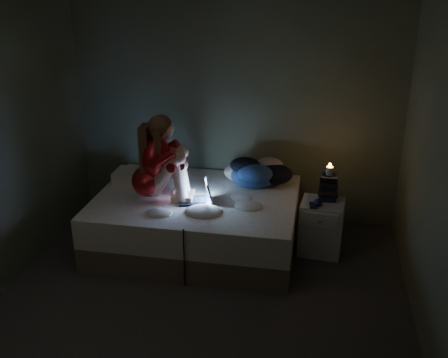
% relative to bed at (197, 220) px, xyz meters
% --- Properties ---
extents(floor, '(3.60, 3.80, 0.02)m').
position_rel_bed_xyz_m(floor, '(0.25, -1.10, -0.29)').
color(floor, black).
rests_on(floor, ground).
extents(wall_back, '(3.60, 0.02, 2.60)m').
position_rel_bed_xyz_m(wall_back, '(0.25, 0.81, 1.02)').
color(wall_back, '#48523D').
rests_on(wall_back, ground).
extents(wall_front, '(3.60, 0.02, 2.60)m').
position_rel_bed_xyz_m(wall_front, '(0.25, -3.01, 1.02)').
color(wall_front, '#48523D').
rests_on(wall_front, ground).
extents(wall_right, '(0.02, 3.80, 2.60)m').
position_rel_bed_xyz_m(wall_right, '(2.06, -1.10, 1.02)').
color(wall_right, '#48523D').
rests_on(wall_right, ground).
extents(bed, '(2.01, 1.51, 0.55)m').
position_rel_bed_xyz_m(bed, '(0.00, 0.00, 0.00)').
color(bed, '#BDB5A9').
rests_on(bed, ground).
extents(pillow, '(0.43, 0.30, 0.12)m').
position_rel_bed_xyz_m(pillow, '(-0.74, 0.25, 0.34)').
color(pillow, white).
rests_on(pillow, bed).
extents(woman, '(0.57, 0.40, 0.87)m').
position_rel_bed_xyz_m(woman, '(-0.45, -0.13, 0.71)').
color(woman, '#920608').
rests_on(woman, bed).
extents(laptop, '(0.38, 0.31, 0.23)m').
position_rel_bed_xyz_m(laptop, '(0.02, -0.14, 0.39)').
color(laptop, black).
rests_on(laptop, bed).
extents(clothes_pile, '(0.58, 0.49, 0.32)m').
position_rel_bed_xyz_m(clothes_pile, '(0.53, 0.39, 0.43)').
color(clothes_pile, navy).
rests_on(clothes_pile, bed).
extents(nightstand, '(0.45, 0.41, 0.55)m').
position_rel_bed_xyz_m(nightstand, '(1.26, 0.08, -0.00)').
color(nightstand, silver).
rests_on(nightstand, ground).
extents(book_stack, '(0.19, 0.25, 0.26)m').
position_rel_bed_xyz_m(book_stack, '(1.30, 0.18, 0.41)').
color(book_stack, black).
rests_on(book_stack, nightstand).
extents(candle, '(0.07, 0.07, 0.08)m').
position_rel_bed_xyz_m(candle, '(1.30, 0.18, 0.58)').
color(candle, beige).
rests_on(candle, book_stack).
extents(phone, '(0.10, 0.15, 0.01)m').
position_rel_bed_xyz_m(phone, '(1.18, -0.03, 0.28)').
color(phone, black).
rests_on(phone, nightstand).
extents(blue_orb, '(0.08, 0.08, 0.08)m').
position_rel_bed_xyz_m(blue_orb, '(1.22, -0.03, 0.32)').
color(blue_orb, '#170F5C').
rests_on(blue_orb, nightstand).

